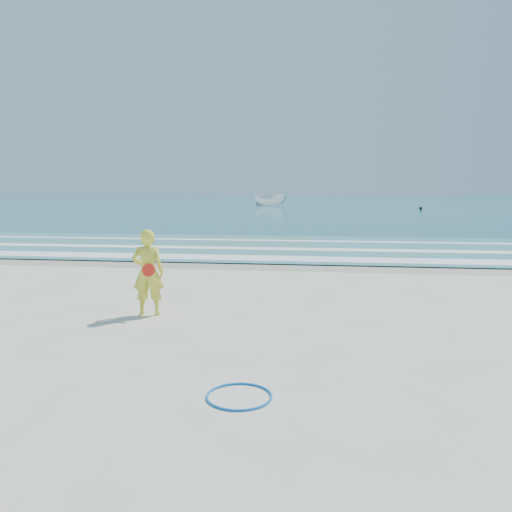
# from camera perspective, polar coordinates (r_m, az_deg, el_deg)

# --- Properties ---
(ground) EXTENTS (400.00, 400.00, 0.00)m
(ground) POSITION_cam_1_polar(r_m,az_deg,el_deg) (8.55, -5.04, -10.30)
(ground) COLOR silver
(ground) RESTS_ON ground
(wet_sand) EXTENTS (400.00, 2.40, 0.00)m
(wet_sand) POSITION_cam_1_polar(r_m,az_deg,el_deg) (17.23, 1.45, -1.02)
(wet_sand) COLOR #B2A893
(wet_sand) RESTS_ON ground
(ocean) EXTENTS (400.00, 190.00, 0.04)m
(ocean) POSITION_cam_1_polar(r_m,az_deg,el_deg) (112.97, 6.64, 6.46)
(ocean) COLOR #19727F
(ocean) RESTS_ON ground
(shallow) EXTENTS (400.00, 10.00, 0.01)m
(shallow) POSITION_cam_1_polar(r_m,az_deg,el_deg) (22.15, 2.82, 1.07)
(shallow) COLOR #59B7AD
(shallow) RESTS_ON ocean
(foam_near) EXTENTS (400.00, 1.40, 0.01)m
(foam_near) POSITION_cam_1_polar(r_m,az_deg,el_deg) (18.50, 1.88, -0.25)
(foam_near) COLOR white
(foam_near) RESTS_ON shallow
(foam_mid) EXTENTS (400.00, 0.90, 0.01)m
(foam_mid) POSITION_cam_1_polar(r_m,az_deg,el_deg) (21.36, 2.64, 0.84)
(foam_mid) COLOR white
(foam_mid) RESTS_ON shallow
(foam_far) EXTENTS (400.00, 0.60, 0.01)m
(foam_far) POSITION_cam_1_polar(r_m,az_deg,el_deg) (24.63, 3.30, 1.76)
(foam_far) COLOR white
(foam_far) RESTS_ON shallow
(hoop) EXTENTS (1.10, 1.10, 0.03)m
(hoop) POSITION_cam_1_polar(r_m,az_deg,el_deg) (6.61, -1.93, -15.72)
(hoop) COLOR blue
(hoop) RESTS_ON ground
(boat) EXTENTS (5.41, 3.04, 1.97)m
(boat) POSITION_cam_1_polar(r_m,az_deg,el_deg) (71.40, 1.70, 6.54)
(boat) COLOR white
(boat) RESTS_ON ocean
(buoy) EXTENTS (0.37, 0.37, 0.37)m
(buoy) POSITION_cam_1_polar(r_m,az_deg,el_deg) (62.15, 18.31, 5.21)
(buoy) COLOR black
(buoy) RESTS_ON ocean
(woman) EXTENTS (0.71, 0.52, 1.81)m
(woman) POSITION_cam_1_polar(r_m,az_deg,el_deg) (10.63, -12.24, -1.83)
(woman) COLOR yellow
(woman) RESTS_ON ground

